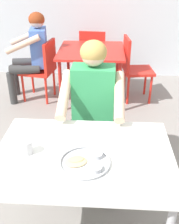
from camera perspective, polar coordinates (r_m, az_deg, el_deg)
name	(u,v)px	position (r m, az deg, el deg)	size (l,w,h in m)	color
table_foreground	(84,163)	(1.73, -1.20, -10.68)	(1.09, 0.77, 0.73)	white
thali_tray	(86,162)	(1.60, -0.82, -10.39)	(0.30, 0.30, 0.03)	#B7BABF
drinking_cup	(26,147)	(1.70, -13.11, -7.08)	(0.08, 0.08, 0.09)	silver
chair_foreground	(94,117)	(2.47, 0.91, -0.95)	(0.41, 0.40, 0.88)	silver
diner_foreground	(92,106)	(2.17, 0.62, 1.34)	(0.49, 0.55, 1.24)	#363636
table_background_red	(91,56)	(3.73, 0.39, 11.68)	(0.86, 0.89, 0.72)	red
chair_red_left	(43,67)	(3.84, -9.71, 9.30)	(0.48, 0.46, 0.84)	red
chair_red_right	(133,65)	(3.81, 9.06, 9.59)	(0.43, 0.43, 0.89)	red
chair_red_far	(93,52)	(4.41, 0.79, 12.39)	(0.46, 0.48, 0.84)	red
patron_background	(32,50)	(3.82, -11.87, 12.64)	(0.59, 0.55, 1.19)	#373737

